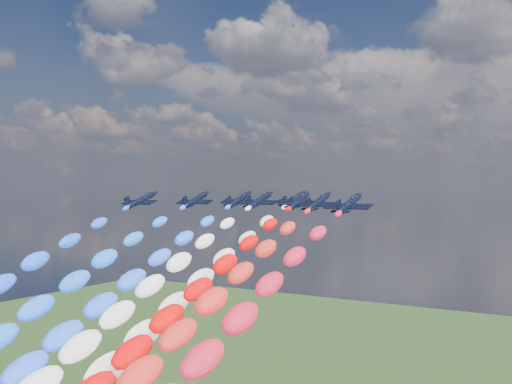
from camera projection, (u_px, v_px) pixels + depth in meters
The scene contains 11 objects.
jet_0 at pixel (141, 200), 146.81m from camera, with size 9.15×12.27×2.70m, color black, non-canonical shape.
jet_1 at pixel (196, 200), 151.01m from camera, with size 9.15×12.27×2.70m, color black, non-canonical shape.
jet_2 at pixel (239, 200), 153.31m from camera, with size 9.15×12.27×2.70m, color black, non-canonical shape.
trail_2 at pixel (44, 365), 103.51m from camera, with size 6.34×114.01×55.40m, color #2659FD, non-canonical shape.
jet_3 at pixel (260, 200), 145.57m from camera, with size 9.15×12.27×2.70m, color black, non-canonical shape.
trail_3 at pixel (60, 380), 95.78m from camera, with size 6.34×114.01×55.40m, color white, non-canonical shape.
jet_4 at pixel (294, 200), 153.52m from camera, with size 9.15×12.27×2.70m, color black, non-canonical shape.
trail_4 at pixel (126, 365), 103.73m from camera, with size 6.34×114.01×55.40m, color white, non-canonical shape.
jet_5 at pixel (299, 201), 142.33m from camera, with size 9.15×12.27×2.70m, color black, non-canonical shape.
jet_6 at pixel (318, 202), 130.49m from camera, with size 9.15×12.27×2.70m, color black, non-canonical shape.
jet_7 at pixel (349, 204), 118.12m from camera, with size 9.15×12.27×2.70m, color black, non-canonical shape.
Camera 1 is at (73.78, -116.02, 101.17)m, focal length 44.18 mm.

